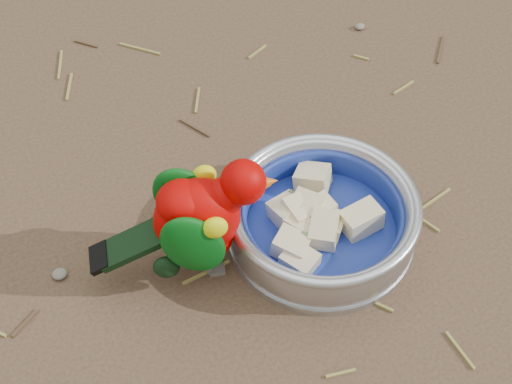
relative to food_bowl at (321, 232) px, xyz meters
name	(u,v)px	position (x,y,z in m)	size (l,w,h in m)	color
ground	(246,257)	(-0.09, 0.01, -0.01)	(60.00, 60.00, 0.00)	#4E3828
food_bowl	(321,232)	(0.00, 0.00, 0.00)	(0.21, 0.21, 0.02)	#B2B2BA
bowl_wall	(322,216)	(0.00, 0.00, 0.03)	(0.21, 0.21, 0.04)	#B2B2BA
fruit_wedges	(322,220)	(0.00, 0.00, 0.02)	(0.13, 0.13, 0.03)	beige
lory_parrot	(201,224)	(-0.13, 0.02, 0.07)	(0.09, 0.18, 0.15)	#A90100
ground_debris	(189,223)	(-0.13, 0.08, -0.01)	(0.90, 0.80, 0.01)	olive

